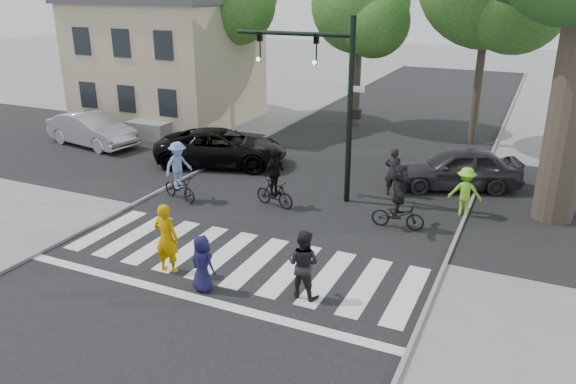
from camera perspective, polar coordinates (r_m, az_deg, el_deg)
name	(u,v)px	position (r m, az deg, el deg)	size (l,w,h in m)	color
ground	(220,275)	(14.36, -6.91, -8.38)	(120.00, 120.00, 0.00)	gray
road_stem	(300,208)	(18.37, 1.19, -1.59)	(10.00, 70.00, 0.01)	black
road_cross	(332,180)	(20.99, 4.48, 1.20)	(70.00, 10.00, 0.01)	black
curb_left	(172,185)	(20.76, -11.68, 0.74)	(0.10, 70.00, 0.10)	gray
curb_right	(458,233)	(17.15, 16.89, -4.02)	(0.10, 70.00, 0.10)	gray
crosswalk	(233,264)	(14.86, -5.58, -7.26)	(10.00, 3.85, 0.01)	silver
traffic_signal	(326,83)	(18.26, 3.85, 10.95)	(4.45, 0.29, 6.00)	black
bg_tree_2	(364,8)	(28.58, 7.71, 18.00)	(5.04, 4.80, 8.40)	brown
house	(167,47)	(30.81, -12.18, 14.20)	(8.40, 8.10, 8.82)	beige
pedestrian_woman	(166,238)	(14.38, -12.25, -4.61)	(0.67, 0.44, 1.83)	#CA9101
pedestrian_child	(202,263)	(13.45, -8.69, -7.19)	(0.69, 0.45, 1.40)	#16153C
pedestrian_adult	(303,264)	(13.00, 1.56, -7.32)	(0.81, 0.63, 1.67)	black
cyclist_left	(179,175)	(19.12, -11.03, 1.70)	(1.69, 1.17, 2.02)	black
cyclist_mid	(274,184)	(18.22, -1.39, 0.87)	(1.53, 0.96, 1.94)	black
cyclist_right	(399,200)	(16.86, 11.20, -0.83)	(1.60, 1.49, 1.99)	black
car_suv	(222,148)	(22.70, -6.75, 4.49)	(2.39, 5.19, 1.44)	black
car_silver	(92,129)	(26.85, -19.31, 6.03)	(1.59, 4.55, 1.50)	silver
car_grey	(457,168)	(20.81, 16.78, 2.36)	(1.78, 4.41, 1.50)	#333237
bystander_hivis	(465,192)	(18.36, 17.56, 0.02)	(1.02, 0.58, 1.57)	#89EC28
bystander_dark	(393,172)	(19.50, 10.64, 2.04)	(0.63, 0.41, 1.72)	black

